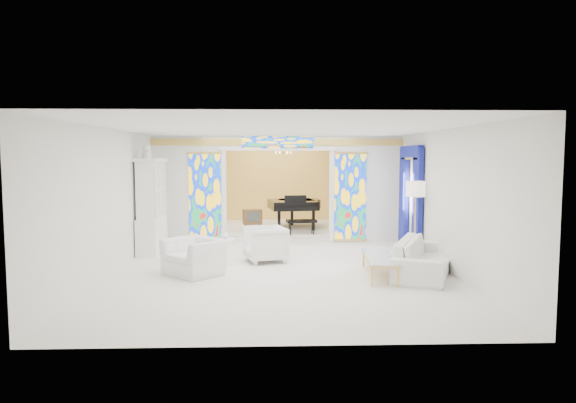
{
  "coord_description": "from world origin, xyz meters",
  "views": [
    {
      "loc": [
        -0.22,
        -12.38,
        2.42
      ],
      "look_at": [
        0.22,
        0.2,
        1.32
      ],
      "focal_mm": 32.0,
      "sensor_mm": 36.0,
      "label": 1
    }
  ],
  "objects_px": {
    "grand_piano": "(296,205)",
    "tv_console": "(252,217)",
    "armchair_left": "(195,257)",
    "sofa": "(424,257)",
    "china_cabinet": "(151,207)",
    "coffee_table": "(379,257)",
    "armchair_right": "(265,244)"
  },
  "relations": [
    {
      "from": "armchair_left",
      "to": "armchair_right",
      "type": "relative_size",
      "value": 1.25
    },
    {
      "from": "sofa",
      "to": "tv_console",
      "type": "height_order",
      "value": "tv_console"
    },
    {
      "from": "china_cabinet",
      "to": "armchair_left",
      "type": "xyz_separation_m",
      "value": [
        1.45,
        -2.5,
        -0.8
      ]
    },
    {
      "from": "armchair_right",
      "to": "coffee_table",
      "type": "bearing_deg",
      "value": 41.05
    },
    {
      "from": "china_cabinet",
      "to": "armchair_right",
      "type": "relative_size",
      "value": 3.02
    },
    {
      "from": "china_cabinet",
      "to": "armchair_right",
      "type": "distance_m",
      "value": 3.23
    },
    {
      "from": "armchair_left",
      "to": "grand_piano",
      "type": "bearing_deg",
      "value": 111.1
    },
    {
      "from": "grand_piano",
      "to": "tv_console",
      "type": "relative_size",
      "value": 4.36
    },
    {
      "from": "china_cabinet",
      "to": "sofa",
      "type": "xyz_separation_m",
      "value": [
        6.17,
        -2.68,
        -0.8
      ]
    },
    {
      "from": "tv_console",
      "to": "armchair_left",
      "type": "bearing_deg",
      "value": -111.58
    },
    {
      "from": "coffee_table",
      "to": "tv_console",
      "type": "bearing_deg",
      "value": 117.59
    },
    {
      "from": "armchair_left",
      "to": "coffee_table",
      "type": "relative_size",
      "value": 0.58
    },
    {
      "from": "grand_piano",
      "to": "tv_console",
      "type": "height_order",
      "value": "grand_piano"
    },
    {
      "from": "grand_piano",
      "to": "tv_console",
      "type": "distance_m",
      "value": 1.57
    },
    {
      "from": "grand_piano",
      "to": "sofa",
      "type": "bearing_deg",
      "value": -76.31
    },
    {
      "from": "china_cabinet",
      "to": "sofa",
      "type": "height_order",
      "value": "china_cabinet"
    },
    {
      "from": "armchair_left",
      "to": "grand_piano",
      "type": "xyz_separation_m",
      "value": [
        2.36,
        5.73,
        0.54
      ]
    },
    {
      "from": "armchair_left",
      "to": "grand_piano",
      "type": "height_order",
      "value": "grand_piano"
    },
    {
      "from": "armchair_right",
      "to": "sofa",
      "type": "xyz_separation_m",
      "value": [
        3.29,
        -1.41,
        -0.04
      ]
    },
    {
      "from": "china_cabinet",
      "to": "grand_piano",
      "type": "xyz_separation_m",
      "value": [
        3.81,
        3.23,
        -0.27
      ]
    },
    {
      "from": "armchair_left",
      "to": "tv_console",
      "type": "xyz_separation_m",
      "value": [
        1.01,
        4.99,
        0.24
      ]
    },
    {
      "from": "china_cabinet",
      "to": "armchair_right",
      "type": "xyz_separation_m",
      "value": [
        2.88,
        -1.26,
        -0.76
      ]
    },
    {
      "from": "armchair_right",
      "to": "grand_piano",
      "type": "xyz_separation_m",
      "value": [
        0.93,
        4.49,
        0.49
      ]
    },
    {
      "from": "china_cabinet",
      "to": "sofa",
      "type": "relative_size",
      "value": 1.09
    },
    {
      "from": "china_cabinet",
      "to": "grand_piano",
      "type": "bearing_deg",
      "value": 40.29
    },
    {
      "from": "sofa",
      "to": "tv_console",
      "type": "xyz_separation_m",
      "value": [
        -3.71,
        5.17,
        0.24
      ]
    },
    {
      "from": "sofa",
      "to": "coffee_table",
      "type": "height_order",
      "value": "sofa"
    },
    {
      "from": "armchair_left",
      "to": "coffee_table",
      "type": "bearing_deg",
      "value": 39.19
    },
    {
      "from": "armchair_left",
      "to": "tv_console",
      "type": "relative_size",
      "value": 1.74
    },
    {
      "from": "armchair_left",
      "to": "sofa",
      "type": "bearing_deg",
      "value": 41.37
    },
    {
      "from": "sofa",
      "to": "coffee_table",
      "type": "bearing_deg",
      "value": 119.96
    },
    {
      "from": "tv_console",
      "to": "china_cabinet",
      "type": "bearing_deg",
      "value": -144.7
    }
  ]
}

